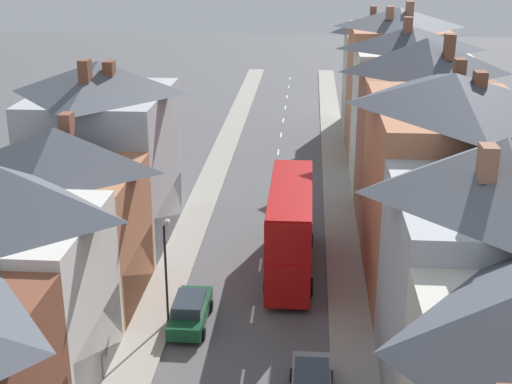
{
  "coord_description": "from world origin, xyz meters",
  "views": [
    {
      "loc": [
        2.67,
        -15.1,
        18.89
      ],
      "look_at": [
        -0.77,
        30.67,
        2.3
      ],
      "focal_mm": 50.0,
      "sensor_mm": 36.0,
      "label": 1
    }
  ],
  "objects": [
    {
      "name": "terrace_row_right",
      "position": [
        10.19,
        24.82,
        6.17
      ],
      "size": [
        8.0,
        72.33,
        13.71
      ],
      "color": "#935138",
      "rests_on": "ground"
    },
    {
      "name": "pavement_right",
      "position": [
        5.1,
        38.0,
        0.07
      ],
      "size": [
        2.2,
        104.0,
        0.14
      ],
      "primitive_type": "cube",
      "color": "gray",
      "rests_on": "ground"
    },
    {
      "name": "double_decker_bus_lead",
      "position": [
        1.79,
        23.41,
        2.82
      ],
      "size": [
        2.74,
        10.8,
        5.3
      ],
      "color": "#B70F0F",
      "rests_on": "ground"
    },
    {
      "name": "pavement_left",
      "position": [
        -5.1,
        38.0,
        0.07
      ],
      "size": [
        2.2,
        104.0,
        0.14
      ],
      "primitive_type": "cube",
      "color": "gray",
      "rests_on": "ground"
    },
    {
      "name": "terrace_row_left",
      "position": [
        -10.18,
        11.07,
        5.12
      ],
      "size": [
        8.0,
        44.24,
        12.12
      ],
      "color": "brown",
      "rests_on": "ground"
    },
    {
      "name": "street_lamp",
      "position": [
        -4.25,
        16.81,
        3.24
      ],
      "size": [
        0.2,
        1.12,
        5.5
      ],
      "color": "black",
      "rests_on": "ground"
    },
    {
      "name": "centre_line_dashes",
      "position": [
        0.0,
        36.0,
        0.01
      ],
      "size": [
        0.14,
        97.8,
        0.01
      ],
      "color": "silver",
      "rests_on": "ground"
    },
    {
      "name": "car_parked_left_a",
      "position": [
        -3.1,
        16.72,
        0.81
      ],
      "size": [
        1.9,
        4.59,
        1.61
      ],
      "color": "#144728",
      "rests_on": "ground"
    }
  ]
}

